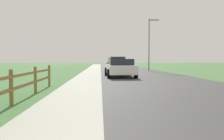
{
  "coord_description": "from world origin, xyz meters",
  "views": [
    {
      "loc": [
        -0.06,
        -0.71,
        1.32
      ],
      "look_at": [
        0.49,
        9.78,
        0.82
      ],
      "focal_mm": 35.5,
      "sensor_mm": 36.0,
      "label": 1
    }
  ],
  "objects_px": {
    "parked_suv_white": "(120,68)",
    "parked_car_blue": "(114,63)",
    "street_lamp": "(150,40)",
    "parked_car_red": "(117,64)"
  },
  "relations": [
    {
      "from": "parked_suv_white",
      "to": "parked_car_blue",
      "type": "xyz_separation_m",
      "value": [
        0.55,
        16.32,
        0.09
      ]
    },
    {
      "from": "parked_car_blue",
      "to": "street_lamp",
      "type": "height_order",
      "value": "street_lamp"
    },
    {
      "from": "parked_suv_white",
      "to": "parked_car_red",
      "type": "xyz_separation_m",
      "value": [
        0.38,
        8.26,
        0.1
      ]
    },
    {
      "from": "parked_car_red",
      "to": "street_lamp",
      "type": "xyz_separation_m",
      "value": [
        3.83,
        0.33,
        2.79
      ]
    },
    {
      "from": "parked_car_red",
      "to": "street_lamp",
      "type": "distance_m",
      "value": 4.75
    },
    {
      "from": "parked_suv_white",
      "to": "street_lamp",
      "type": "relative_size",
      "value": 0.73
    },
    {
      "from": "parked_suv_white",
      "to": "parked_car_red",
      "type": "bearing_deg",
      "value": 87.34
    },
    {
      "from": "parked_suv_white",
      "to": "street_lamp",
      "type": "height_order",
      "value": "street_lamp"
    },
    {
      "from": "parked_suv_white",
      "to": "parked_car_blue",
      "type": "distance_m",
      "value": 16.33
    },
    {
      "from": "street_lamp",
      "to": "parked_car_blue",
      "type": "bearing_deg",
      "value": 115.39
    }
  ]
}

